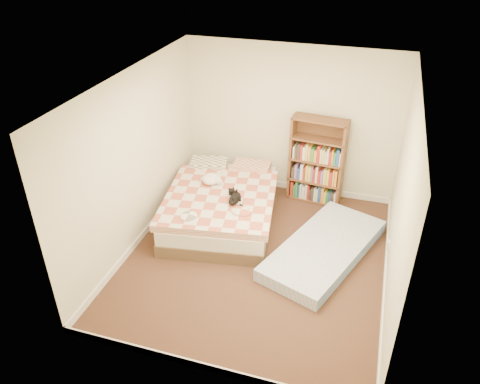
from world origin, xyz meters
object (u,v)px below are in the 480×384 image
(floor_mattress, at_px, (324,249))
(black_cat, at_px, (235,197))
(bookshelf, at_px, (316,170))
(bed, at_px, (223,203))
(white_dog, at_px, (211,179))

(floor_mattress, height_order, black_cat, black_cat)
(bookshelf, bearing_deg, bed, -135.75)
(bookshelf, bearing_deg, black_cat, -121.90)
(floor_mattress, distance_m, white_dog, 2.04)
(bookshelf, distance_m, floor_mattress, 1.58)
(bed, xyz_separation_m, white_dog, (-0.22, 0.12, 0.33))
(floor_mattress, xyz_separation_m, black_cat, (-1.37, 0.20, 0.49))
(bookshelf, relative_size, white_dog, 3.63)
(bed, relative_size, black_cat, 4.22)
(white_dog, bearing_deg, black_cat, -68.82)
(white_dog, bearing_deg, floor_mattress, -49.61)
(bed, distance_m, bookshelf, 1.65)
(floor_mattress, relative_size, white_dog, 5.25)
(bed, bearing_deg, black_cat, -50.40)
(bookshelf, distance_m, white_dog, 1.74)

